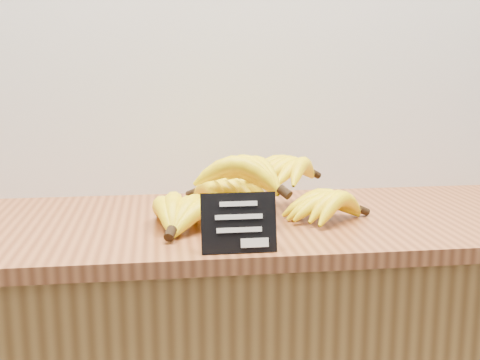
% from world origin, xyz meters
% --- Properties ---
extents(counter_top, '(1.55, 0.54, 0.03)m').
position_xyz_m(counter_top, '(-0.16, 2.75, 0.92)').
color(counter_top, '#95542E').
rests_on(counter_top, counter).
extents(chalkboard_sign, '(0.13, 0.03, 0.10)m').
position_xyz_m(chalkboard_sign, '(-0.18, 2.52, 0.98)').
color(chalkboard_sign, black).
rests_on(chalkboard_sign, counter_top).
extents(banana_pile, '(0.52, 0.37, 0.13)m').
position_xyz_m(banana_pile, '(-0.14, 2.74, 0.98)').
color(banana_pile, '#FCE90A').
rests_on(banana_pile, counter_top).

